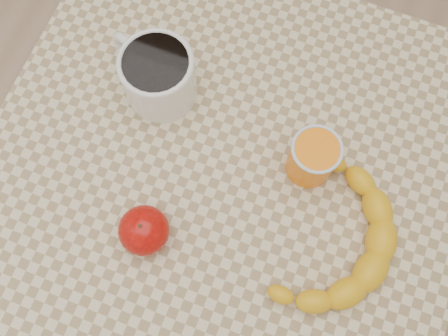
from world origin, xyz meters
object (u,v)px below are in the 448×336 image
(apple, at_px, (144,230))
(banana, at_px, (335,242))
(table, at_px, (224,185))
(coffee_mug, at_px, (157,74))
(orange_juice_glass, at_px, (313,158))

(apple, xyz_separation_m, banana, (0.28, 0.09, -0.01))
(apple, bearing_deg, banana, 18.09)
(table, height_order, banana, banana)
(table, xyz_separation_m, coffee_mug, (-0.16, 0.10, 0.14))
(table, relative_size, banana, 2.34)
(coffee_mug, bearing_deg, apple, -71.63)
(table, bearing_deg, banana, -13.96)
(banana, bearing_deg, coffee_mug, 170.34)
(banana, bearing_deg, orange_juice_glass, 138.26)
(coffee_mug, distance_m, banana, 0.39)
(orange_juice_glass, bearing_deg, table, -155.50)
(table, distance_m, banana, 0.24)
(apple, distance_m, banana, 0.29)
(apple, bearing_deg, table, 61.80)
(apple, bearing_deg, orange_juice_glass, 44.53)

